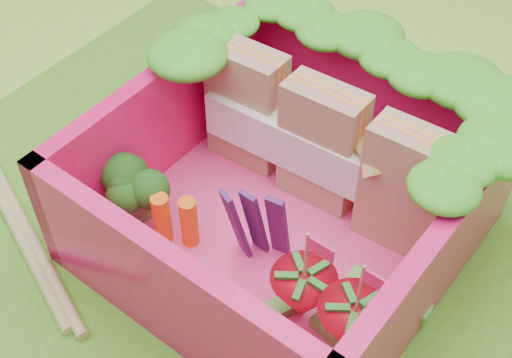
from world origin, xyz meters
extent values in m
plane|color=#9CCA39|center=(0.00, 0.00, 0.00)|extent=(14.00, 14.00, 0.00)
cube|color=#549A22|center=(0.00, 0.00, 0.01)|extent=(2.60, 2.60, 0.03)
cube|color=#FF4190|center=(0.27, 0.22, 0.06)|extent=(1.30, 1.30, 0.05)
cube|color=#EE1463|center=(0.27, 0.83, 0.31)|extent=(1.30, 0.07, 0.55)
cube|color=#EE1463|center=(0.27, -0.40, 0.31)|extent=(1.30, 0.07, 0.55)
cube|color=#EE1463|center=(-0.35, 0.22, 0.31)|extent=(0.07, 1.30, 0.55)
cube|color=#EE1463|center=(0.88, 0.22, 0.31)|extent=(0.07, 1.30, 0.55)
ellipsoid|color=#209A1C|center=(-0.09, 0.80, 0.64)|extent=(0.30, 0.30, 0.11)
ellipsoid|color=#209A1C|center=(0.05, 0.80, 0.64)|extent=(0.30, 0.30, 0.11)
ellipsoid|color=#209A1C|center=(0.20, 0.80, 0.64)|extent=(0.30, 0.30, 0.11)
ellipsoid|color=#209A1C|center=(0.34, 0.80, 0.64)|extent=(0.30, 0.30, 0.11)
ellipsoid|color=#209A1C|center=(0.48, 0.80, 0.64)|extent=(0.30, 0.30, 0.11)
ellipsoid|color=#209A1C|center=(0.63, 0.80, 0.64)|extent=(0.30, 0.30, 0.11)
ellipsoid|color=#209A1C|center=(0.77, 0.80, 0.64)|extent=(0.30, 0.30, 0.11)
ellipsoid|color=#209A1C|center=(-0.31, 0.32, 0.64)|extent=(0.27, 0.27, 0.10)
ellipsoid|color=#209A1C|center=(-0.31, 0.46, 0.64)|extent=(0.27, 0.27, 0.10)
ellipsoid|color=#209A1C|center=(-0.31, 0.60, 0.64)|extent=(0.27, 0.27, 0.10)
ellipsoid|color=#209A1C|center=(0.85, 0.32, 0.64)|extent=(0.27, 0.27, 0.10)
ellipsoid|color=#209A1C|center=(0.85, 0.46, 0.64)|extent=(0.27, 0.27, 0.10)
ellipsoid|color=#209A1C|center=(0.85, 0.60, 0.64)|extent=(0.27, 0.27, 0.10)
cube|color=tan|center=(-0.10, 0.46, 0.36)|extent=(0.32, 0.17, 0.55)
cube|color=tan|center=(0.27, 0.46, 0.36)|extent=(0.32, 0.17, 0.55)
cube|color=tan|center=(0.64, 0.46, 0.36)|extent=(0.32, 0.17, 0.55)
cube|color=white|center=(0.27, 0.46, 0.33)|extent=(1.01, 0.24, 0.20)
cylinder|color=#64994A|center=(-0.24, -0.08, 0.15)|extent=(0.12, 0.12, 0.14)
ellipsoid|color=#1B5516|center=(-0.24, -0.08, 0.28)|extent=(0.32, 0.32, 0.12)
cylinder|color=orange|center=(-0.07, -0.11, 0.20)|extent=(0.07, 0.07, 0.24)
cylinder|color=orange|center=(0.02, -0.06, 0.20)|extent=(0.07, 0.07, 0.23)
cube|color=#41164F|center=(0.21, 0.00, 0.27)|extent=(0.07, 0.04, 0.38)
cube|color=#41164F|center=(0.26, 0.05, 0.27)|extent=(0.07, 0.02, 0.38)
cube|color=#41164F|center=(0.34, 0.09, 0.27)|extent=(0.07, 0.03, 0.38)
cone|color=#B50B2A|center=(0.56, -0.06, 0.20)|extent=(0.23, 0.23, 0.23)
cylinder|color=tan|center=(0.56, -0.06, 0.43)|extent=(0.01, 0.01, 0.24)
cube|color=#EC276C|center=(0.61, -0.06, 0.51)|extent=(0.10, 0.01, 0.06)
cone|color=#B50B2A|center=(0.77, -0.08, 0.21)|extent=(0.25, 0.25, 0.25)
cylinder|color=tan|center=(0.77, -0.08, 0.45)|extent=(0.01, 0.01, 0.24)
cube|color=#EC276C|center=(0.82, -0.08, 0.53)|extent=(0.10, 0.01, 0.06)
cube|color=green|center=(0.77, 0.19, 0.11)|extent=(0.32, 0.09, 0.05)
cube|color=green|center=(0.77, -0.07, 0.11)|extent=(0.33, 0.12, 0.05)
cube|color=green|center=(0.46, -0.17, 0.11)|extent=(0.19, 0.32, 0.05)
camera|label=1|loc=(1.27, -1.25, 2.30)|focal=50.00mm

